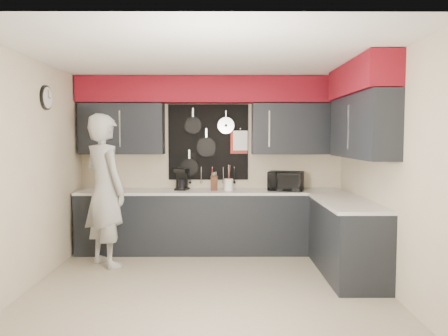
{
  "coord_description": "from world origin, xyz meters",
  "views": [
    {
      "loc": [
        0.17,
        -4.95,
        1.7
      ],
      "look_at": [
        0.19,
        0.5,
        1.32
      ],
      "focal_mm": 35.0,
      "sensor_mm": 36.0,
      "label": 1
    }
  ],
  "objects_px": {
    "microwave": "(286,181)",
    "person": "(105,190)",
    "knife_block": "(214,183)",
    "utensil_crock": "(229,184)",
    "coffee_maker": "(182,179)"
  },
  "relations": [
    {
      "from": "knife_block",
      "to": "person",
      "type": "relative_size",
      "value": 0.11
    },
    {
      "from": "person",
      "to": "utensil_crock",
      "type": "bearing_deg",
      "value": -113.31
    },
    {
      "from": "person",
      "to": "knife_block",
      "type": "bearing_deg",
      "value": -111.13
    },
    {
      "from": "knife_block",
      "to": "coffee_maker",
      "type": "bearing_deg",
      "value": 164.93
    },
    {
      "from": "utensil_crock",
      "to": "coffee_maker",
      "type": "xyz_separation_m",
      "value": [
        -0.69,
        0.07,
        0.08
      ]
    },
    {
      "from": "knife_block",
      "to": "person",
      "type": "xyz_separation_m",
      "value": [
        -1.42,
        -0.67,
        -0.02
      ]
    },
    {
      "from": "utensil_crock",
      "to": "knife_block",
      "type": "bearing_deg",
      "value": -173.13
    },
    {
      "from": "knife_block",
      "to": "coffee_maker",
      "type": "height_order",
      "value": "coffee_maker"
    },
    {
      "from": "coffee_maker",
      "to": "knife_block",
      "type": "bearing_deg",
      "value": 3.76
    },
    {
      "from": "utensil_crock",
      "to": "person",
      "type": "bearing_deg",
      "value": -157.07
    },
    {
      "from": "knife_block",
      "to": "coffee_maker",
      "type": "xyz_separation_m",
      "value": [
        -0.48,
        0.09,
        0.06
      ]
    },
    {
      "from": "microwave",
      "to": "person",
      "type": "relative_size",
      "value": 0.25
    },
    {
      "from": "microwave",
      "to": "knife_block",
      "type": "xyz_separation_m",
      "value": [
        -1.05,
        -0.0,
        -0.03
      ]
    },
    {
      "from": "utensil_crock",
      "to": "coffee_maker",
      "type": "relative_size",
      "value": 0.54
    },
    {
      "from": "knife_block",
      "to": "person",
      "type": "height_order",
      "value": "person"
    }
  ]
}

